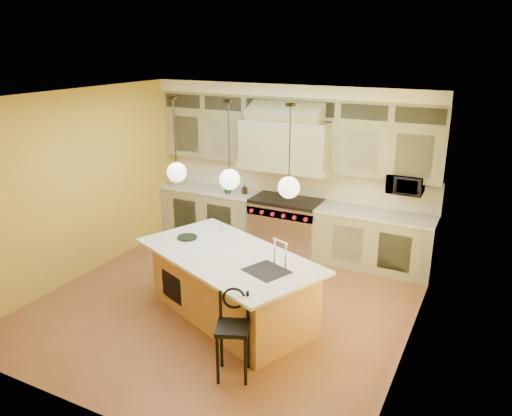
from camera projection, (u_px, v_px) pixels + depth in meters
The scene contains 18 objects.
floor at pixel (226, 303), 7.11m from camera, with size 5.00×5.00×0.00m, color brown.
ceiling at pixel (221, 97), 6.19m from camera, with size 5.00×5.00×0.00m, color white.
wall_back at pixel (295, 167), 8.77m from camera, with size 5.00×5.00×0.00m, color #B09330.
wall_front at pixel (85, 284), 4.54m from camera, with size 5.00×5.00×0.00m, color #B09330.
wall_left at pixel (84, 184), 7.72m from camera, with size 5.00×5.00×0.00m, color #B09330.
wall_right at pixel (416, 239), 5.59m from camera, with size 5.00×5.00×0.00m, color #B09330.
back_cabinetry at pixel (289, 172), 8.55m from camera, with size 5.00×0.77×2.90m.
range at pixel (286, 225), 8.77m from camera, with size 1.20×0.74×0.96m.
kitchen_island at pixel (232, 284), 6.66m from camera, with size 2.84×2.20×1.35m.
counter_stool at pixel (233, 329), 5.43m from camera, with size 0.46×0.46×1.02m.
microwave at pixel (405, 184), 7.73m from camera, with size 0.54×0.37×0.30m, color black.
oil_bottle_a at pixel (228, 185), 8.96m from camera, with size 0.12×0.12×0.32m, color #173313.
oil_bottle_b at pixel (245, 189), 8.97m from camera, with size 0.08×0.08×0.17m, color black.
fruit_bowl at pixel (177, 182), 9.61m from camera, with size 0.28×0.28×0.07m, color silver.
cup at pixel (222, 228), 7.27m from camera, with size 0.10×0.10×0.09m, color silver.
pendant_left at pixel (177, 170), 6.54m from camera, with size 0.26×0.26×1.11m.
pendant_center at pixel (230, 177), 6.19m from camera, with size 0.26×0.26×1.11m.
pendant_right at pixel (289, 185), 5.85m from camera, with size 0.26×0.26×1.11m.
Camera 1 is at (3.23, -5.44, 3.55)m, focal length 35.00 mm.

